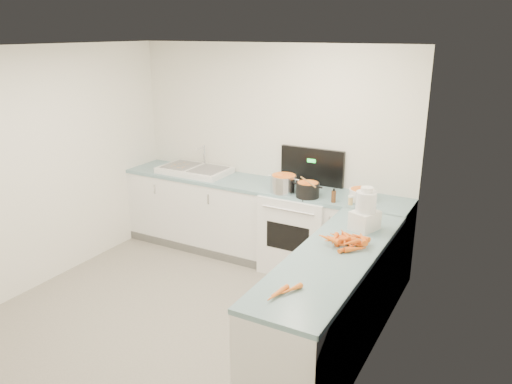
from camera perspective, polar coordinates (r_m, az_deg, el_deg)
The scene contains 19 objects.
floor at distance 4.88m, azimuth -9.67°, elevation -14.85°, with size 3.50×4.00×0.00m, color gray, non-canonical shape.
ceiling at distance 4.12m, azimuth -11.56°, elevation 15.86°, with size 3.50×4.00×0.00m, color white, non-canonical shape.
wall_back at distance 5.95m, azimuth 1.65°, elevation 4.62°, with size 3.50×2.50×0.00m, color white, non-canonical shape.
wall_left at distance 5.58m, azimuth -24.65°, elevation 2.03°, with size 4.00×2.50×0.00m, color white, non-canonical shape.
wall_right at distance 3.56m, azimuth 12.05°, elevation -5.24°, with size 4.00×2.50×0.00m, color white, non-canonical shape.
counter_back at distance 5.93m, azimuth 0.26°, elevation -3.32°, with size 3.50×0.62×0.94m.
counter_right at distance 4.25m, azimuth 8.63°, elevation -12.79°, with size 0.62×2.20×0.94m.
stove at distance 5.70m, azimuth 5.06°, elevation -4.29°, with size 0.76×0.65×1.36m.
sink at distance 6.23m, azimuth -7.02°, elevation 2.52°, with size 0.86×0.52×0.31m.
steel_pot at distance 5.45m, azimuth 3.17°, elevation 0.86°, with size 0.29×0.29×0.21m, color silver.
black_pot at distance 5.31m, azimuth 5.92°, elevation 0.15°, with size 0.25×0.25×0.18m, color black.
wooden_spoon at distance 5.28m, azimuth 5.96°, elevation 1.17°, with size 0.02×0.02×0.39m, color #AD7A47.
mixing_bowl at distance 5.29m, azimuth 11.98°, elevation -0.31°, with size 0.26×0.26×0.12m, color white.
extract_bottle at distance 5.18m, azimuth 8.86°, elevation -0.52°, with size 0.05×0.05×0.12m, color #593319.
spice_jar at distance 5.15m, azimuth 10.75°, elevation -1.01°, with size 0.05×0.05×0.08m, color #E5B266.
food_processor at distance 4.50m, azimuth 12.39°, elevation -2.19°, with size 0.26×0.29×0.39m.
carrot_pile at distance 4.21m, azimuth 10.18°, elevation -5.44°, with size 0.42×0.38×0.09m.
peeled_carrots at distance 3.41m, azimuth 3.03°, elevation -11.31°, with size 0.15×0.30×0.04m.
peelings at distance 6.32m, azimuth -8.79°, elevation 3.03°, with size 0.23×0.27×0.01m.
Camera 1 is at (2.64, -3.15, 2.63)m, focal length 35.00 mm.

